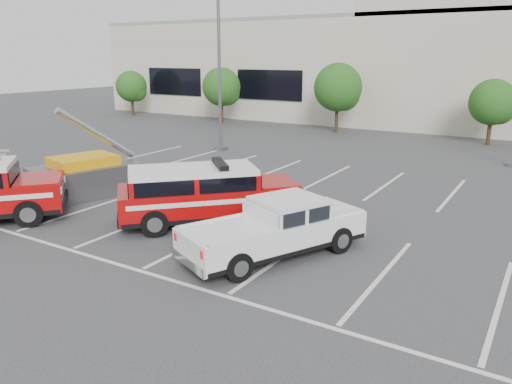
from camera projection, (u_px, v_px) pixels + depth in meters
ground at (207, 237)px, 15.14m from camera, size 120.00×120.00×0.00m
stall_markings at (278, 201)px, 18.83m from camera, size 23.00×15.00×0.01m
convention_building at (447, 63)px, 39.98m from camera, size 60.00×16.99×13.20m
tree_far_left at (132, 88)px, 45.15m from camera, size 2.77×2.77×3.99m
tree_left at (223, 88)px, 40.03m from camera, size 3.07×3.07×4.42m
tree_mid_left at (339, 89)px, 34.92m from camera, size 3.37×3.37×4.85m
tree_mid_right at (494, 104)px, 30.02m from camera, size 2.77×2.77×3.99m
light_pole_left at (219, 58)px, 27.65m from camera, size 0.90×0.60×10.24m
fire_chief_suv at (206, 198)px, 16.31m from camera, size 5.53×5.60×2.03m
white_pickup at (276, 234)px, 13.62m from camera, size 3.81×5.45×1.59m
utility_rig at (81, 177)px, 19.68m from camera, size 4.32×4.33×3.49m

